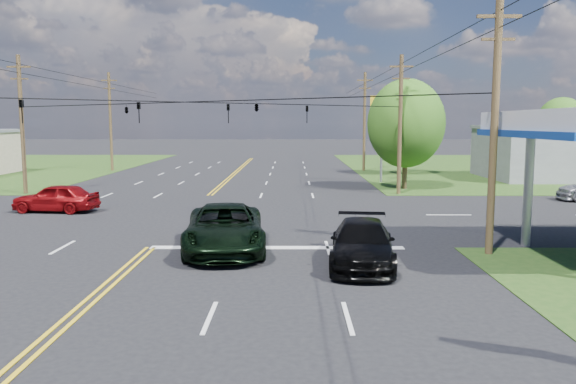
{
  "coord_description": "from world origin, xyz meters",
  "views": [
    {
      "loc": [
        5.58,
        -17.71,
        4.92
      ],
      "look_at": [
        5.42,
        6.0,
        1.99
      ],
      "focal_mm": 35.0,
      "sensor_mm": 36.0,
      "label": 1
    }
  ],
  "objects_px": {
    "pole_nw": "(22,123)",
    "tree_right_a": "(406,123)",
    "retail_ne": "(568,154)",
    "pickup_dkgreen": "(225,228)",
    "pole_se": "(494,123)",
    "pole_ne": "(400,123)",
    "pole_right_far": "(364,120)",
    "tree_far_r": "(561,126)",
    "tree_right_b": "(406,130)",
    "suv_black": "(362,243)",
    "pole_left_far": "(110,120)"
  },
  "relations": [
    {
      "from": "pole_nw",
      "to": "suv_black",
      "type": "distance_m",
      "value": 29.07
    },
    {
      "from": "tree_far_r",
      "to": "pickup_dkgreen",
      "type": "height_order",
      "value": "tree_far_r"
    },
    {
      "from": "tree_far_r",
      "to": "pickup_dkgreen",
      "type": "distance_m",
      "value": 49.56
    },
    {
      "from": "retail_ne",
      "to": "pickup_dkgreen",
      "type": "relative_size",
      "value": 2.19
    },
    {
      "from": "pole_ne",
      "to": "tree_right_b",
      "type": "xyz_separation_m",
      "value": [
        3.5,
        15.0,
        -0.7
      ]
    },
    {
      "from": "pole_right_far",
      "to": "pole_se",
      "type": "bearing_deg",
      "value": -90.0
    },
    {
      "from": "pole_left_far",
      "to": "suv_black",
      "type": "relative_size",
      "value": 1.89
    },
    {
      "from": "pole_right_far",
      "to": "tree_right_b",
      "type": "height_order",
      "value": "pole_right_far"
    },
    {
      "from": "tree_right_b",
      "to": "tree_far_r",
      "type": "distance_m",
      "value": 18.5
    },
    {
      "from": "pole_se",
      "to": "pole_nw",
      "type": "distance_m",
      "value": 31.62
    },
    {
      "from": "tree_right_a",
      "to": "pickup_dkgreen",
      "type": "xyz_separation_m",
      "value": [
        -11.0,
        -20.5,
        -3.98
      ]
    },
    {
      "from": "retail_ne",
      "to": "tree_right_a",
      "type": "distance_m",
      "value": 18.09
    },
    {
      "from": "pole_ne",
      "to": "pole_right_far",
      "type": "distance_m",
      "value": 19.0
    },
    {
      "from": "pole_se",
      "to": "tree_far_r",
      "type": "height_order",
      "value": "pole_se"
    },
    {
      "from": "pole_nw",
      "to": "tree_right_a",
      "type": "bearing_deg",
      "value": 6.34
    },
    {
      "from": "tree_right_b",
      "to": "pickup_dkgreen",
      "type": "xyz_separation_m",
      "value": [
        -13.5,
        -32.5,
        -3.33
      ]
    },
    {
      "from": "pole_nw",
      "to": "pickup_dkgreen",
      "type": "relative_size",
      "value": 1.49
    },
    {
      "from": "tree_right_a",
      "to": "pickup_dkgreen",
      "type": "relative_size",
      "value": 1.28
    },
    {
      "from": "pole_left_far",
      "to": "pole_right_far",
      "type": "xyz_separation_m",
      "value": [
        26.0,
        0.0,
        0.0
      ]
    },
    {
      "from": "pole_right_far",
      "to": "pole_ne",
      "type": "bearing_deg",
      "value": -90.0
    },
    {
      "from": "tree_right_b",
      "to": "pole_ne",
      "type": "bearing_deg",
      "value": -103.13
    },
    {
      "from": "pole_nw",
      "to": "tree_right_b",
      "type": "relative_size",
      "value": 1.34
    },
    {
      "from": "pole_right_far",
      "to": "pickup_dkgreen",
      "type": "relative_size",
      "value": 1.56
    },
    {
      "from": "pole_nw",
      "to": "tree_right_a",
      "type": "xyz_separation_m",
      "value": [
        27.0,
        3.0,
        -0.05
      ]
    },
    {
      "from": "pole_right_far",
      "to": "tree_far_r",
      "type": "xyz_separation_m",
      "value": [
        21.0,
        2.0,
        -0.62
      ]
    },
    {
      "from": "tree_right_a",
      "to": "pickup_dkgreen",
      "type": "distance_m",
      "value": 23.6
    },
    {
      "from": "pole_se",
      "to": "pole_ne",
      "type": "distance_m",
      "value": 18.0
    },
    {
      "from": "pole_se",
      "to": "pole_ne",
      "type": "relative_size",
      "value": 1.0
    },
    {
      "from": "tree_far_r",
      "to": "pole_left_far",
      "type": "bearing_deg",
      "value": -177.56
    },
    {
      "from": "retail_ne",
      "to": "tree_right_a",
      "type": "height_order",
      "value": "tree_right_a"
    },
    {
      "from": "pole_left_far",
      "to": "tree_right_b",
      "type": "relative_size",
      "value": 1.41
    },
    {
      "from": "pole_left_far",
      "to": "tree_far_r",
      "type": "distance_m",
      "value": 47.05
    },
    {
      "from": "tree_far_r",
      "to": "suv_black",
      "type": "relative_size",
      "value": 1.44
    },
    {
      "from": "pole_se",
      "to": "retail_ne",
      "type": "bearing_deg",
      "value": 59.62
    },
    {
      "from": "tree_right_a",
      "to": "pole_left_far",
      "type": "bearing_deg",
      "value": 149.35
    },
    {
      "from": "tree_right_a",
      "to": "tree_far_r",
      "type": "xyz_separation_m",
      "value": [
        20.0,
        18.0,
        -0.33
      ]
    },
    {
      "from": "pole_right_far",
      "to": "tree_right_a",
      "type": "distance_m",
      "value": 16.03
    },
    {
      "from": "pole_se",
      "to": "pole_right_far",
      "type": "xyz_separation_m",
      "value": [
        0.0,
        37.0,
        0.25
      ]
    },
    {
      "from": "pole_ne",
      "to": "tree_far_r",
      "type": "bearing_deg",
      "value": 45.0
    },
    {
      "from": "pole_right_far",
      "to": "pole_left_far",
      "type": "bearing_deg",
      "value": 180.0
    },
    {
      "from": "pole_left_far",
      "to": "tree_right_b",
      "type": "distance_m",
      "value": 29.79
    },
    {
      "from": "pole_right_far",
      "to": "tree_right_a",
      "type": "xyz_separation_m",
      "value": [
        1.0,
        -16.0,
        -0.3
      ]
    },
    {
      "from": "retail_ne",
      "to": "pole_se",
      "type": "distance_m",
      "value": 33.72
    },
    {
      "from": "pole_left_far",
      "to": "retail_ne",
      "type": "bearing_deg",
      "value": -10.54
    },
    {
      "from": "retail_ne",
      "to": "pole_right_far",
      "type": "height_order",
      "value": "pole_right_far"
    },
    {
      "from": "pole_left_far",
      "to": "suv_black",
      "type": "distance_m",
      "value": 44.22
    },
    {
      "from": "retail_ne",
      "to": "suv_black",
      "type": "bearing_deg",
      "value": -125.64
    },
    {
      "from": "pole_se",
      "to": "tree_far_r",
      "type": "bearing_deg",
      "value": 61.7
    },
    {
      "from": "pole_ne",
      "to": "tree_right_a",
      "type": "height_order",
      "value": "pole_ne"
    },
    {
      "from": "pole_right_far",
      "to": "tree_right_b",
      "type": "distance_m",
      "value": 5.4
    }
  ]
}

